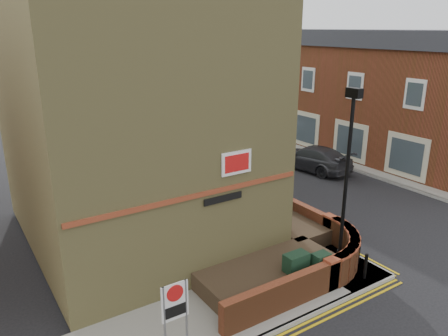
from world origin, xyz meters
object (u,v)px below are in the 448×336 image
lamppost (346,184)px  silver_car_near (217,163)px  utility_cabinet_large (296,270)px  zone_sign (175,308)px

lamppost → silver_car_near: 11.56m
silver_car_near → lamppost: bearing=-117.1°
utility_cabinet_large → zone_sign: (-4.70, -0.80, 0.92)m
utility_cabinet_large → lamppost: bearing=-3.0°
utility_cabinet_large → zone_sign: bearing=-170.3°
silver_car_near → zone_sign: bearing=-142.9°
utility_cabinet_large → zone_sign: zone_sign is taller
utility_cabinet_large → zone_sign: 4.86m
utility_cabinet_large → silver_car_near: 11.67m
lamppost → utility_cabinet_large: size_ratio=5.25×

